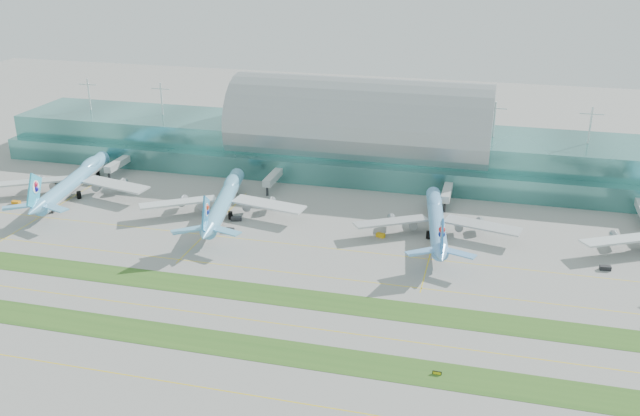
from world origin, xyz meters
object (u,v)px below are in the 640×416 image
(airliner_a, at_px, (75,180))
(airliner_c, at_px, (436,219))
(airliner_b, at_px, (224,199))
(taxiway_sign_east, at_px, (437,373))
(terminal, at_px, (360,141))

(airliner_a, height_order, airliner_c, airliner_a)
(airliner_b, bearing_deg, airliner_c, -10.05)
(airliner_c, height_order, taxiway_sign_east, airliner_c)
(airliner_a, relative_size, airliner_b, 1.04)
(taxiway_sign_east, bearing_deg, airliner_c, 97.89)
(terminal, xyz_separation_m, airliner_a, (-110.91, -62.75, -7.55))
(terminal, height_order, airliner_c, terminal)
(airliner_b, bearing_deg, terminal, 48.17)
(airliner_b, relative_size, taxiway_sign_east, 31.38)
(airliner_b, height_order, airliner_c, airliner_b)
(terminal, xyz_separation_m, airliner_b, (-40.69, -68.20, -7.80))
(airliner_c, xyz_separation_m, taxiway_sign_east, (9.64, -89.85, -5.48))
(airliner_a, distance_m, airliner_b, 70.44)
(airliner_a, xyz_separation_m, taxiway_sign_east, (163.39, -93.91, -6.18))
(terminal, relative_size, taxiway_sign_east, 141.85)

